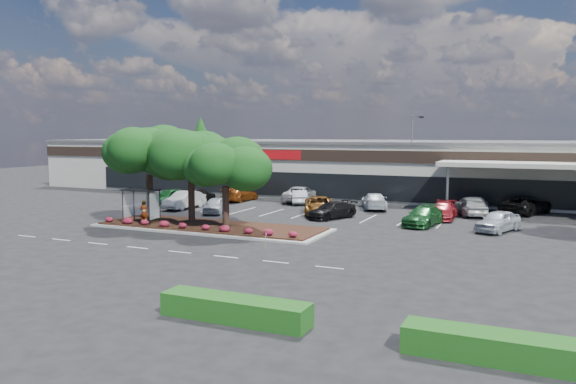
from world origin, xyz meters
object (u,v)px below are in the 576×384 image
at_px(survey_stake, 266,238).
at_px(car_1, 184,200).
at_px(car_0, 170,197).
at_px(light_pole, 412,163).

relative_size(survey_stake, car_1, 0.20).
height_order(car_0, car_1, car_0).
bearing_deg(survey_stake, car_0, 140.39).
xyz_separation_m(light_pole, survey_stake, (-2.99, -28.97, -3.33)).
bearing_deg(car_1, light_pole, 41.45).
bearing_deg(light_pole, car_1, -140.13).
relative_size(light_pole, car_1, 1.82).
relative_size(car_0, car_1, 0.99).
distance_m(car_0, car_1, 3.07).
relative_size(light_pole, survey_stake, 8.99).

